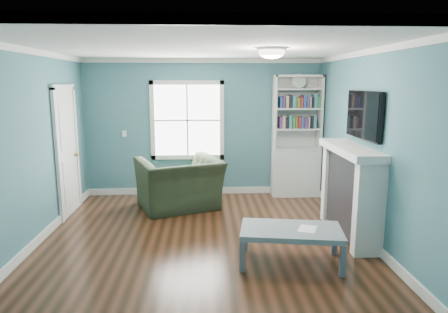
{
  "coord_description": "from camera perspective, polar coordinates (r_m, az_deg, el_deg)",
  "views": [
    {
      "loc": [
        0.04,
        -5.14,
        2.16
      ],
      "look_at": [
        0.3,
        0.4,
        1.13
      ],
      "focal_mm": 32.0,
      "sensor_mm": 36.0,
      "label": 1
    }
  ],
  "objects": [
    {
      "name": "floor",
      "position": [
        5.58,
        -2.97,
        -12.29
      ],
      "size": [
        5.0,
        5.0,
        0.0
      ],
      "primitive_type": "plane",
      "color": "black",
      "rests_on": "ground"
    },
    {
      "name": "room_walls",
      "position": [
        5.17,
        -3.13,
        4.08
      ],
      "size": [
        5.0,
        5.0,
        5.0
      ],
      "color": "#3C6C7C",
      "rests_on": "ground"
    },
    {
      "name": "trim",
      "position": [
        5.22,
        -3.1,
        0.32
      ],
      "size": [
        4.5,
        5.0,
        2.6
      ],
      "color": "white",
      "rests_on": "ground"
    },
    {
      "name": "window",
      "position": [
        7.67,
        -5.26,
        5.17
      ],
      "size": [
        1.4,
        0.06,
        1.5
      ],
      "color": "white",
      "rests_on": "room_walls"
    },
    {
      "name": "bookshelf",
      "position": [
        7.74,
        10.24,
        1.17
      ],
      "size": [
        0.9,
        0.35,
        2.31
      ],
      "color": "silver",
      "rests_on": "ground"
    },
    {
      "name": "fireplace",
      "position": [
        5.92,
        17.63,
        -4.91
      ],
      "size": [
        0.44,
        1.58,
        1.3
      ],
      "color": "black",
      "rests_on": "ground"
    },
    {
      "name": "tv",
      "position": [
        5.78,
        19.36,
        5.61
      ],
      "size": [
        0.06,
        1.1,
        0.65
      ],
      "primitive_type": "cube",
      "color": "black",
      "rests_on": "fireplace"
    },
    {
      "name": "door",
      "position": [
        7.01,
        -21.51,
        0.86
      ],
      "size": [
        0.12,
        0.98,
        2.17
      ],
      "color": "silver",
      "rests_on": "ground"
    },
    {
      "name": "ceiling_fixture",
      "position": [
        5.32,
        6.82,
        14.64
      ],
      "size": [
        0.38,
        0.38,
        0.15
      ],
      "color": "white",
      "rests_on": "room_walls"
    },
    {
      "name": "light_switch",
      "position": [
        7.84,
        -14.04,
        3.18
      ],
      "size": [
        0.08,
        0.01,
        0.12
      ],
      "primitive_type": "cube",
      "color": "white",
      "rests_on": "room_walls"
    },
    {
      "name": "recliner",
      "position": [
        6.94,
        -6.43,
        -2.69
      ],
      "size": [
        1.56,
        1.29,
        1.16
      ],
      "primitive_type": "imported",
      "rotation": [
        0.0,
        0.0,
        -2.77
      ],
      "color": "black",
      "rests_on": "ground"
    },
    {
      "name": "coffee_table",
      "position": [
        4.95,
        9.56,
        -10.71
      ],
      "size": [
        1.28,
        0.83,
        0.44
      ],
      "rotation": [
        0.0,
        0.0,
        -0.15
      ],
      "color": "#525963",
      "rests_on": "ground"
    },
    {
      "name": "paper_sheet",
      "position": [
        4.95,
        11.84,
        -10.06
      ],
      "size": [
        0.28,
        0.31,
        0.0
      ],
      "primitive_type": "cube",
      "rotation": [
        0.0,
        0.0,
        -0.4
      ],
      "color": "white",
      "rests_on": "coffee_table"
    }
  ]
}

